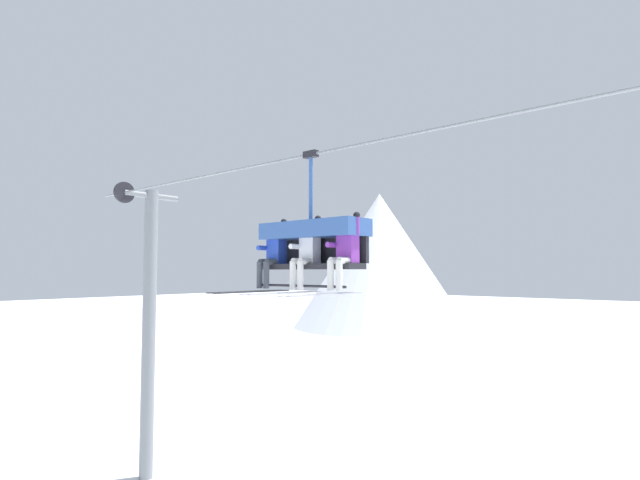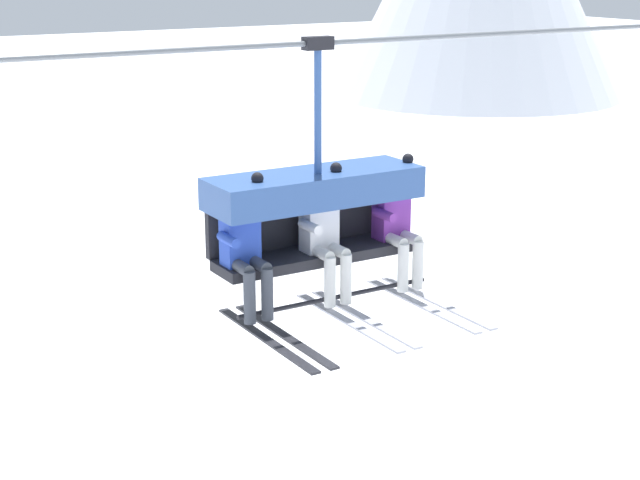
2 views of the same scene
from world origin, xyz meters
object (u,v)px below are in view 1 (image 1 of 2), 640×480
(lift_tower_near, at_px, (148,323))
(skier_white, at_px, (305,253))
(chairlift_chair, at_px, (313,238))
(skier_purple, at_px, (343,252))
(skier_blue, at_px, (272,254))

(lift_tower_near, relative_size, skier_white, 4.62)
(chairlift_chair, distance_m, skier_white, 0.35)
(lift_tower_near, height_order, chairlift_chair, lift_tower_near)
(skier_purple, bearing_deg, lift_tower_near, 172.92)
(skier_white, relative_size, skier_purple, 1.00)
(lift_tower_near, distance_m, skier_purple, 7.67)
(skier_blue, bearing_deg, skier_white, 0.00)
(chairlift_chair, distance_m, skier_purple, 0.91)
(skier_white, bearing_deg, chairlift_chair, 90.89)
(skier_white, xyz_separation_m, skier_purple, (0.83, 0.00, 0.00))
(chairlift_chair, xyz_separation_m, skier_blue, (-0.83, -0.21, -0.28))
(skier_purple, bearing_deg, skier_blue, 180.00)
(lift_tower_near, xyz_separation_m, chairlift_chair, (6.58, -0.71, 2.00))
(skier_blue, distance_m, skier_white, 0.83)
(lift_tower_near, height_order, skier_purple, lift_tower_near)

